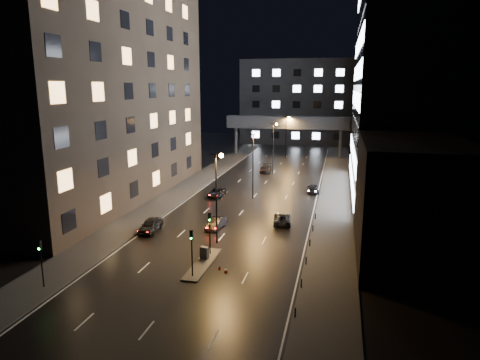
{
  "coord_description": "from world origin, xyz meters",
  "views": [
    {
      "loc": [
        12.84,
        -35.34,
        17.08
      ],
      "look_at": [
        -0.84,
        22.87,
        4.0
      ],
      "focal_mm": 32.0,
      "sensor_mm": 36.0,
      "label": 1
    }
  ],
  "objects_px": {
    "car_away_c": "(217,192)",
    "utility_cabinet": "(205,253)",
    "car_away_b": "(216,223)",
    "car_away_a": "(151,225)",
    "car_away_d": "(266,169)",
    "car_toward_b": "(313,189)",
    "car_toward_a": "(282,219)"
  },
  "relations": [
    {
      "from": "car_away_c",
      "to": "utility_cabinet",
      "type": "distance_m",
      "value": 25.43
    },
    {
      "from": "car_away_b",
      "to": "car_toward_a",
      "type": "height_order",
      "value": "car_away_b"
    },
    {
      "from": "car_away_a",
      "to": "car_away_b",
      "type": "height_order",
      "value": "car_away_a"
    },
    {
      "from": "car_away_b",
      "to": "car_toward_b",
      "type": "bearing_deg",
      "value": 71.65
    },
    {
      "from": "car_away_b",
      "to": "utility_cabinet",
      "type": "xyz_separation_m",
      "value": [
        1.63,
        -9.7,
        0.11
      ]
    },
    {
      "from": "car_away_d",
      "to": "car_toward_a",
      "type": "xyz_separation_m",
      "value": [
        7.74,
        -32.36,
        -0.11
      ]
    },
    {
      "from": "car_away_b",
      "to": "car_toward_b",
      "type": "distance_m",
      "value": 23.7
    },
    {
      "from": "car_away_c",
      "to": "car_toward_b",
      "type": "xyz_separation_m",
      "value": [
        14.7,
        6.27,
        -0.02
      ]
    },
    {
      "from": "utility_cabinet",
      "to": "car_away_b",
      "type": "bearing_deg",
      "value": 112.02
    },
    {
      "from": "car_toward_b",
      "to": "car_toward_a",
      "type": "bearing_deg",
      "value": 75.05
    },
    {
      "from": "car_away_d",
      "to": "car_away_a",
      "type": "bearing_deg",
      "value": -104.71
    },
    {
      "from": "car_toward_a",
      "to": "car_toward_b",
      "type": "height_order",
      "value": "car_toward_b"
    },
    {
      "from": "car_away_a",
      "to": "car_toward_a",
      "type": "distance_m",
      "value": 16.41
    },
    {
      "from": "car_away_a",
      "to": "car_away_b",
      "type": "bearing_deg",
      "value": 18.36
    },
    {
      "from": "car_away_a",
      "to": "car_away_b",
      "type": "xyz_separation_m",
      "value": [
        7.34,
        2.97,
        -0.14
      ]
    },
    {
      "from": "car_toward_a",
      "to": "car_away_d",
      "type": "bearing_deg",
      "value": -84.03
    },
    {
      "from": "car_away_a",
      "to": "car_toward_b",
      "type": "distance_m",
      "value": 30.05
    },
    {
      "from": "car_away_a",
      "to": "utility_cabinet",
      "type": "xyz_separation_m",
      "value": [
        8.97,
        -6.73,
        -0.03
      ]
    },
    {
      "from": "utility_cabinet",
      "to": "car_away_c",
      "type": "bearing_deg",
      "value": 115.97
    },
    {
      "from": "car_toward_a",
      "to": "utility_cabinet",
      "type": "height_order",
      "value": "utility_cabinet"
    },
    {
      "from": "car_away_b",
      "to": "car_away_c",
      "type": "distance_m",
      "value": 15.63
    },
    {
      "from": "car_away_b",
      "to": "car_toward_a",
      "type": "distance_m",
      "value": 8.51
    },
    {
      "from": "car_away_b",
      "to": "car_away_d",
      "type": "xyz_separation_m",
      "value": [
        -0.07,
        36.04,
        0.1
      ]
    },
    {
      "from": "car_away_d",
      "to": "utility_cabinet",
      "type": "xyz_separation_m",
      "value": [
        1.7,
        -45.74,
        0.01
      ]
    },
    {
      "from": "car_away_c",
      "to": "utility_cabinet",
      "type": "relative_size",
      "value": 3.89
    },
    {
      "from": "car_away_c",
      "to": "car_toward_b",
      "type": "height_order",
      "value": "car_away_c"
    },
    {
      "from": "car_away_d",
      "to": "car_toward_a",
      "type": "height_order",
      "value": "car_away_d"
    },
    {
      "from": "car_away_c",
      "to": "car_toward_a",
      "type": "height_order",
      "value": "car_away_c"
    },
    {
      "from": "car_toward_b",
      "to": "utility_cabinet",
      "type": "distance_m",
      "value": 32.21
    },
    {
      "from": "car_away_b",
      "to": "car_away_d",
      "type": "height_order",
      "value": "car_away_d"
    },
    {
      "from": "car_away_a",
      "to": "car_away_d",
      "type": "xyz_separation_m",
      "value": [
        7.26,
        39.01,
        -0.04
      ]
    },
    {
      "from": "car_away_b",
      "to": "utility_cabinet",
      "type": "height_order",
      "value": "utility_cabinet"
    }
  ]
}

